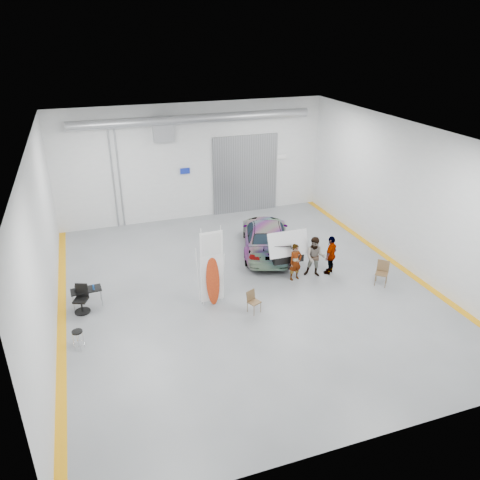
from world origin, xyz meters
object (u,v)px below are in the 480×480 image
object	(u,v)px
surfboard_display	(212,274)
folding_chair_near	(254,306)
shop_stool	(79,340)
work_table	(84,290)
person_b	(315,257)
person_c	(331,255)
person_a	(295,262)
sedan_car	(266,236)
folding_chair_far	(381,278)
office_chair	(81,300)

from	to	relation	value
surfboard_display	folding_chair_near	size ratio (longest dim) A/B	3.72
shop_stool	work_table	bearing A→B (deg)	83.16
folding_chair_near	work_table	size ratio (longest dim) A/B	0.75
person_b	person_c	world-z (taller)	person_b
person_b	surfboard_display	size ratio (longest dim) A/B	0.56
person_a	sedan_car	bearing A→B (deg)	82.66
person_c	folding_chair_near	xyz separation A→B (m)	(-4.01, -1.73, -0.58)
folding_chair_far	office_chair	xyz separation A→B (m)	(-11.31, 1.83, 0.15)
folding_chair_far	office_chair	world-z (taller)	office_chair
folding_chair_near	person_b	bearing A→B (deg)	3.07
surfboard_display	folding_chair_near	distance (m)	1.90
sedan_car	person_b	bearing A→B (deg)	128.07
person_a	person_c	distance (m)	1.59
folding_chair_near	shop_stool	world-z (taller)	folding_chair_near
person_c	folding_chair_near	bearing A→B (deg)	-15.50
sedan_car	folding_chair_far	distance (m)	5.41
folding_chair_near	work_table	world-z (taller)	work_table
office_chair	work_table	bearing A→B (deg)	88.58
shop_stool	person_a	bearing A→B (deg)	12.80
sedan_car	surfboard_display	bearing A→B (deg)	63.42
sedan_car	work_table	world-z (taller)	sedan_car
person_a	folding_chair_near	xyz separation A→B (m)	(-2.42, -1.73, -0.52)
person_b	shop_stool	world-z (taller)	person_b
person_b	folding_chair_far	size ratio (longest dim) A/B	1.75
folding_chair_far	work_table	xyz separation A→B (m)	(-11.16, 2.18, 0.37)
person_a	office_chair	xyz separation A→B (m)	(-8.27, 0.32, -0.32)
person_c	shop_stool	size ratio (longest dim) A/B	2.42
person_a	surfboard_display	bearing A→B (deg)	-179.68
person_c	shop_stool	xyz separation A→B (m)	(-10.01, -1.91, -0.49)
person_c	folding_chair_far	distance (m)	2.16
folding_chair_far	work_table	bearing A→B (deg)	-149.38
person_c	folding_chair_far	bearing A→B (deg)	95.08
person_b	shop_stool	xyz separation A→B (m)	(-9.29, -1.91, -0.51)
person_a	folding_chair_near	distance (m)	3.01
folding_chair_far	office_chair	bearing A→B (deg)	-147.52
surfboard_display	work_table	size ratio (longest dim) A/B	2.77
person_c	surfboard_display	xyz separation A→B (m)	(-5.24, -0.68, 0.40)
person_a	shop_stool	world-z (taller)	person_a
folding_chair_far	shop_stool	distance (m)	11.47
person_c	sedan_car	bearing A→B (deg)	-97.45
person_a	surfboard_display	distance (m)	3.74
folding_chair_near	work_table	xyz separation A→B (m)	(-5.70, 2.39, 0.42)
work_table	surfboard_display	bearing A→B (deg)	-16.75
folding_chair_near	person_a	bearing A→B (deg)	10.93
person_c	folding_chair_far	world-z (taller)	person_c
sedan_car	folding_chair_far	world-z (taller)	sedan_car
person_c	office_chair	bearing A→B (deg)	-40.68
sedan_car	folding_chair_near	xyz separation A→B (m)	(-2.28, -4.56, -0.48)
folding_chair_near	person_c	bearing A→B (deg)	-1.32
folding_chair_far	shop_stool	size ratio (longest dim) A/B	1.41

